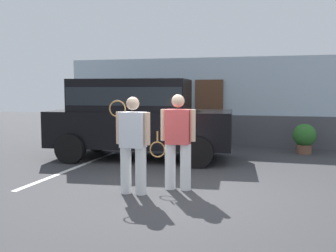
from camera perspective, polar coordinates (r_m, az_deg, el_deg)
name	(u,v)px	position (r m, az deg, el deg)	size (l,w,h in m)	color
ground_plane	(177,193)	(6.90, 1.27, -9.74)	(40.00, 40.00, 0.00)	#38383A
parking_stripe_0	(75,168)	(9.29, -13.33, -5.91)	(0.12, 4.40, 0.01)	silver
house_frontage	(224,104)	(12.69, 8.23, 3.16)	(10.61, 0.40, 2.80)	silver
parked_suv	(137,115)	(10.13, -4.47, 1.67)	(4.77, 2.54, 2.05)	black
tennis_player_man	(133,143)	(6.71, -5.15, -2.56)	(0.76, 0.27, 1.67)	white
tennis_player_woman	(178,141)	(6.98, 1.41, -2.17)	(0.89, 0.28, 1.71)	white
potted_plant_by_porch	(304,137)	(11.57, 19.26, -1.54)	(0.64, 0.64, 0.84)	brown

